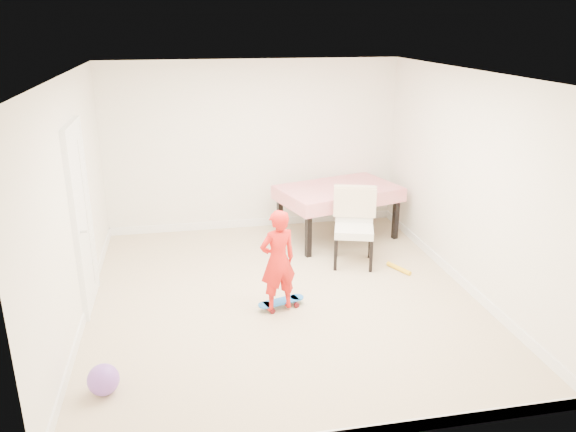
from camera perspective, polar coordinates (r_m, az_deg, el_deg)
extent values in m
plane|color=tan|center=(6.78, -0.51, -8.21)|extent=(5.00, 5.00, 0.00)
cube|color=white|center=(6.04, -0.59, 14.07)|extent=(4.50, 5.00, 0.04)
cube|color=white|center=(8.66, -3.54, 7.04)|extent=(4.50, 0.04, 2.60)
cube|color=white|center=(4.04, 5.89, -7.72)|extent=(4.50, 0.04, 2.60)
cube|color=white|center=(6.30, -20.94, 1.09)|extent=(0.04, 5.00, 2.60)
cube|color=white|center=(7.02, 17.68, 3.26)|extent=(0.04, 5.00, 2.60)
cube|color=white|center=(6.66, -20.20, -0.36)|extent=(0.11, 0.94, 2.11)
cube|color=white|center=(9.01, -3.39, -0.67)|extent=(4.50, 0.02, 0.12)
cube|color=white|center=(6.76, -19.77, -8.94)|extent=(0.02, 5.00, 0.12)
cube|color=white|center=(7.45, 16.79, -5.95)|extent=(0.02, 5.00, 0.12)
imported|color=red|center=(6.22, -1.03, -4.84)|extent=(0.49, 0.39, 1.17)
sphere|color=purple|center=(5.39, -18.25, -15.51)|extent=(0.28, 0.28, 0.28)
cylinder|color=yellow|center=(7.58, 11.19, -5.25)|extent=(0.22, 0.39, 0.06)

